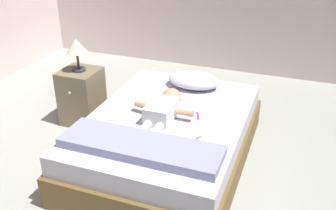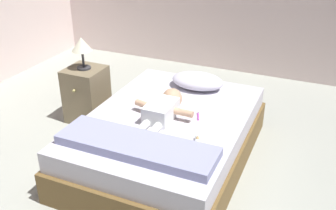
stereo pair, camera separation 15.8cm
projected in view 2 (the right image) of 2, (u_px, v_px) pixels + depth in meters
name	position (u px, v px, depth m)	size (l,w,h in m)	color
bed	(168.00, 138.00, 3.35)	(1.32, 1.86, 0.45)	brown
pillow	(197.00, 81.00, 3.73)	(0.51, 0.34, 0.14)	silver
baby	(164.00, 108.00, 3.21)	(0.53, 0.64, 0.18)	white
toothbrush	(198.00, 116.00, 3.23)	(0.06, 0.13, 0.02)	#AE3DAA
nightstand	(87.00, 94.00, 3.99)	(0.37, 0.40, 0.57)	#7A6B4F
lamp	(82.00, 46.00, 3.76)	(0.20, 0.20, 0.32)	#333338
blanket	(137.00, 146.00, 2.77)	(1.19, 0.35, 0.07)	#9195C0
baby_bottle	(198.00, 140.00, 2.86)	(0.08, 0.13, 0.07)	white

